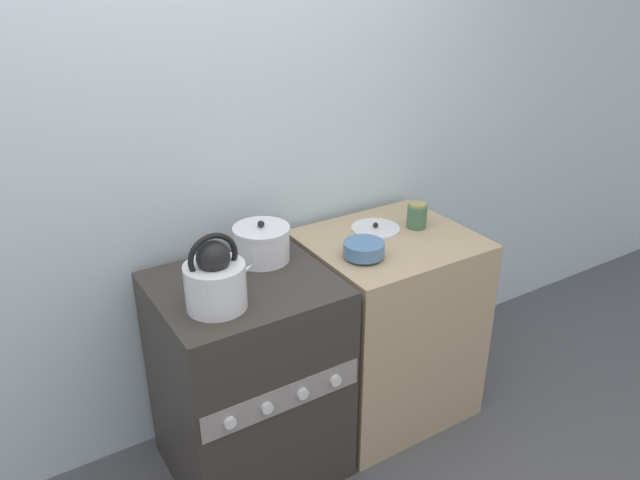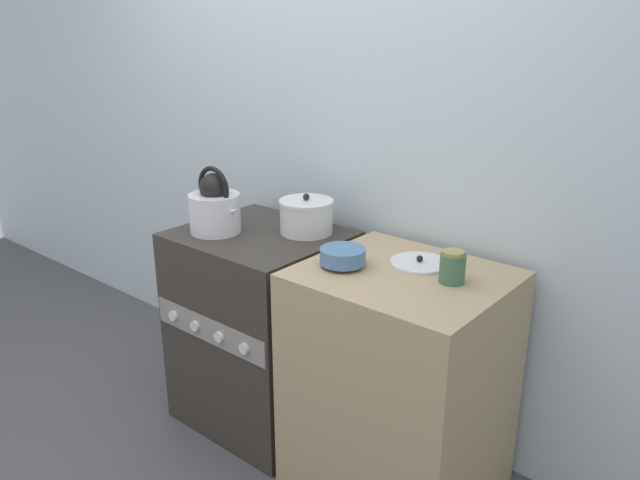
% 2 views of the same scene
% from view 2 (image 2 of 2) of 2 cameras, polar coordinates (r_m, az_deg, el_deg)
% --- Properties ---
extents(ground_plane, '(12.00, 12.00, 0.00)m').
position_cam_2_polar(ground_plane, '(2.89, -9.42, -17.94)').
color(ground_plane, '#4C4C51').
extents(wall_back, '(7.00, 0.06, 2.50)m').
position_cam_2_polar(wall_back, '(2.84, -0.04, 9.45)').
color(wall_back, silver).
rests_on(wall_back, ground_plane).
extents(stove, '(0.67, 0.62, 0.89)m').
position_cam_2_polar(stove, '(2.82, -5.30, -7.99)').
color(stove, '#332D28').
rests_on(stove, ground_plane).
extents(counter, '(0.71, 0.63, 0.90)m').
position_cam_2_polar(counter, '(2.44, 7.22, -12.79)').
color(counter, tan).
rests_on(counter, ground_plane).
extents(kettle, '(0.26, 0.21, 0.28)m').
position_cam_2_polar(kettle, '(2.65, -9.59, 2.96)').
color(kettle, silver).
rests_on(kettle, stove).
extents(cooking_pot, '(0.23, 0.23, 0.17)m').
position_cam_2_polar(cooking_pot, '(2.62, -1.26, 2.18)').
color(cooking_pot, silver).
rests_on(cooking_pot, stove).
extents(enamel_bowl, '(0.17, 0.17, 0.07)m').
position_cam_2_polar(enamel_bowl, '(2.26, 2.09, -1.48)').
color(enamel_bowl, '#4C729E').
rests_on(enamel_bowl, counter).
extents(storage_jar, '(0.09, 0.09, 0.11)m').
position_cam_2_polar(storage_jar, '(2.16, 12.02, -2.45)').
color(storage_jar, '#3F664C').
rests_on(storage_jar, counter).
extents(loose_pot_lid, '(0.22, 0.22, 0.03)m').
position_cam_2_polar(loose_pot_lid, '(2.32, 9.09, -2.07)').
color(loose_pot_lid, silver).
rests_on(loose_pot_lid, counter).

